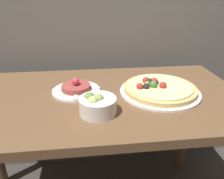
{
  "coord_description": "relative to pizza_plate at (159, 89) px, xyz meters",
  "views": [
    {
      "loc": [
        -0.01,
        -0.51,
        1.16
      ],
      "look_at": [
        0.08,
        0.3,
        0.78
      ],
      "focal_mm": 35.0,
      "sensor_mm": 36.0,
      "label": 1
    }
  ],
  "objects": [
    {
      "name": "pizza_plate",
      "position": [
        0.0,
        0.0,
        0.0
      ],
      "size": [
        0.35,
        0.35,
        0.06
      ],
      "color": "white",
      "rests_on": "dining_table"
    },
    {
      "name": "tartare_plate",
      "position": [
        -0.36,
        0.05,
        -0.0
      ],
      "size": [
        0.21,
        0.21,
        0.07
      ],
      "color": "white",
      "rests_on": "dining_table"
    },
    {
      "name": "small_bowl",
      "position": [
        -0.28,
        -0.14,
        0.02
      ],
      "size": [
        0.14,
        0.14,
        0.08
      ],
      "color": "silver",
      "rests_on": "dining_table"
    },
    {
      "name": "dining_table",
      "position": [
        -0.29,
        0.0,
        -0.13
      ],
      "size": [
        1.31,
        0.66,
        0.74
      ],
      "color": "brown",
      "rests_on": "ground_plane"
    }
  ]
}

